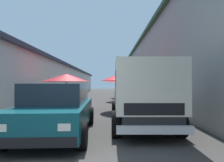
{
  "coord_description": "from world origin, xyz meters",
  "views": [
    {
      "loc": [
        -2.37,
        -0.83,
        1.44
      ],
      "look_at": [
        10.94,
        -0.89,
        1.66
      ],
      "focal_mm": 30.32,
      "sensor_mm": 36.0,
      "label": 1
    }
  ],
  "objects_px": {
    "fruit_stall_near_left": "(125,80)",
    "vendor_in_shade": "(141,90)",
    "delivery_truck": "(144,97)",
    "fruit_stall_far_right": "(66,81)",
    "fruit_stall_near_right": "(123,82)",
    "vendor_by_crates": "(138,91)",
    "hatchback_car": "(58,108)",
    "plastic_stool": "(23,110)",
    "fruit_stall_mid_lane": "(119,82)"
  },
  "relations": [
    {
      "from": "delivery_truck",
      "to": "hatchback_car",
      "type": "bearing_deg",
      "value": 96.66
    },
    {
      "from": "delivery_truck",
      "to": "fruit_stall_near_left",
      "type": "bearing_deg",
      "value": 3.53
    },
    {
      "from": "delivery_truck",
      "to": "vendor_by_crates",
      "type": "xyz_separation_m",
      "value": [
        6.93,
        -0.82,
        -0.09
      ]
    },
    {
      "from": "fruit_stall_near_right",
      "to": "vendor_by_crates",
      "type": "bearing_deg",
      "value": -175.05
    },
    {
      "from": "delivery_truck",
      "to": "vendor_by_crates",
      "type": "height_order",
      "value": "delivery_truck"
    },
    {
      "from": "delivery_truck",
      "to": "vendor_in_shade",
      "type": "height_order",
      "value": "delivery_truck"
    },
    {
      "from": "fruit_stall_near_left",
      "to": "delivery_truck",
      "type": "height_order",
      "value": "fruit_stall_near_left"
    },
    {
      "from": "vendor_by_crates",
      "to": "delivery_truck",
      "type": "bearing_deg",
      "value": 173.22
    },
    {
      "from": "fruit_stall_near_left",
      "to": "plastic_stool",
      "type": "height_order",
      "value": "fruit_stall_near_left"
    },
    {
      "from": "fruit_stall_far_right",
      "to": "vendor_by_crates",
      "type": "relative_size",
      "value": 1.59
    },
    {
      "from": "delivery_truck",
      "to": "vendor_by_crates",
      "type": "distance_m",
      "value": 6.98
    },
    {
      "from": "fruit_stall_near_left",
      "to": "hatchback_car",
      "type": "distance_m",
      "value": 5.26
    },
    {
      "from": "fruit_stall_near_right",
      "to": "vendor_by_crates",
      "type": "xyz_separation_m",
      "value": [
        -6.88,
        -0.6,
        -0.75
      ]
    },
    {
      "from": "vendor_by_crates",
      "to": "fruit_stall_mid_lane",
      "type": "bearing_deg",
      "value": 19.72
    },
    {
      "from": "plastic_stool",
      "to": "vendor_in_shade",
      "type": "bearing_deg",
      "value": -40.24
    },
    {
      "from": "delivery_truck",
      "to": "vendor_by_crates",
      "type": "relative_size",
      "value": 3.01
    },
    {
      "from": "fruit_stall_near_right",
      "to": "plastic_stool",
      "type": "height_order",
      "value": "fruit_stall_near_right"
    },
    {
      "from": "hatchback_car",
      "to": "vendor_in_shade",
      "type": "distance_m",
      "value": 10.62
    },
    {
      "from": "delivery_truck",
      "to": "plastic_stool",
      "type": "relative_size",
      "value": 11.34
    },
    {
      "from": "hatchback_car",
      "to": "vendor_by_crates",
      "type": "xyz_separation_m",
      "value": [
        7.23,
        -3.37,
        0.21
      ]
    },
    {
      "from": "hatchback_car",
      "to": "vendor_by_crates",
      "type": "relative_size",
      "value": 2.43
    },
    {
      "from": "delivery_truck",
      "to": "fruit_stall_far_right",
      "type": "bearing_deg",
      "value": 36.72
    },
    {
      "from": "hatchback_car",
      "to": "delivery_truck",
      "type": "height_order",
      "value": "delivery_truck"
    },
    {
      "from": "fruit_stall_far_right",
      "to": "plastic_stool",
      "type": "xyz_separation_m",
      "value": [
        -2.46,
        1.21,
        -1.29
      ]
    },
    {
      "from": "delivery_truck",
      "to": "vendor_in_shade",
      "type": "bearing_deg",
      "value": -8.41
    },
    {
      "from": "fruit_stall_mid_lane",
      "to": "fruit_stall_near_right",
      "type": "bearing_deg",
      "value": -8.38
    },
    {
      "from": "fruit_stall_near_left",
      "to": "fruit_stall_far_right",
      "type": "bearing_deg",
      "value": 83.21
    },
    {
      "from": "hatchback_car",
      "to": "plastic_stool",
      "type": "relative_size",
      "value": 9.15
    },
    {
      "from": "fruit_stall_near_left",
      "to": "vendor_in_shade",
      "type": "height_order",
      "value": "fruit_stall_near_left"
    },
    {
      "from": "fruit_stall_near_right",
      "to": "vendor_in_shade",
      "type": "relative_size",
      "value": 1.58
    },
    {
      "from": "fruit_stall_near_left",
      "to": "vendor_by_crates",
      "type": "relative_size",
      "value": 1.57
    },
    {
      "from": "fruit_stall_far_right",
      "to": "vendor_by_crates",
      "type": "height_order",
      "value": "fruit_stall_far_right"
    },
    {
      "from": "fruit_stall_mid_lane",
      "to": "vendor_by_crates",
      "type": "relative_size",
      "value": 1.37
    },
    {
      "from": "delivery_truck",
      "to": "fruit_stall_near_right",
      "type": "bearing_deg",
      "value": -0.95
    },
    {
      "from": "hatchback_car",
      "to": "fruit_stall_mid_lane",
      "type": "bearing_deg",
      "value": -12.1
    },
    {
      "from": "vendor_in_shade",
      "to": "hatchback_car",
      "type": "bearing_deg",
      "value": 158.09
    },
    {
      "from": "fruit_stall_near_left",
      "to": "delivery_truck",
      "type": "bearing_deg",
      "value": -176.47
    },
    {
      "from": "fruit_stall_far_right",
      "to": "fruit_stall_near_right",
      "type": "distance_m",
      "value": 9.82
    },
    {
      "from": "hatchback_car",
      "to": "vendor_in_shade",
      "type": "bearing_deg",
      "value": -21.91
    },
    {
      "from": "fruit_stall_far_right",
      "to": "hatchback_car",
      "type": "relative_size",
      "value": 0.65
    },
    {
      "from": "fruit_stall_mid_lane",
      "to": "fruit_stall_near_right",
      "type": "relative_size",
      "value": 0.85
    },
    {
      "from": "fruit_stall_near_left",
      "to": "plastic_stool",
      "type": "distance_m",
      "value": 5.12
    },
    {
      "from": "fruit_stall_near_right",
      "to": "hatchback_car",
      "type": "xyz_separation_m",
      "value": [
        -14.11,
        2.78,
        -0.96
      ]
    },
    {
      "from": "fruit_stall_far_right",
      "to": "vendor_by_crates",
      "type": "bearing_deg",
      "value": -63.33
    },
    {
      "from": "fruit_stall_near_left",
      "to": "vendor_in_shade",
      "type": "relative_size",
      "value": 1.54
    },
    {
      "from": "fruit_stall_near_left",
      "to": "fruit_stall_near_right",
      "type": "height_order",
      "value": "fruit_stall_near_left"
    },
    {
      "from": "vendor_by_crates",
      "to": "plastic_stool",
      "type": "relative_size",
      "value": 3.77
    },
    {
      "from": "delivery_truck",
      "to": "vendor_by_crates",
      "type": "bearing_deg",
      "value": -6.78
    },
    {
      "from": "fruit_stall_mid_lane",
      "to": "delivery_truck",
      "type": "height_order",
      "value": "fruit_stall_mid_lane"
    },
    {
      "from": "vendor_in_shade",
      "to": "fruit_stall_far_right",
      "type": "bearing_deg",
      "value": 134.19
    }
  ]
}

